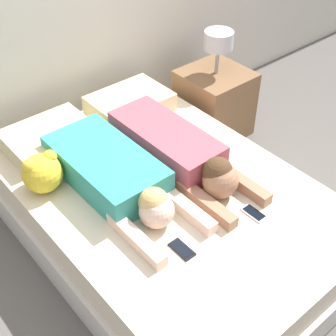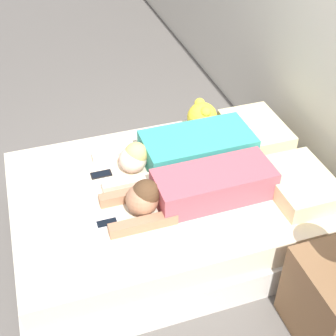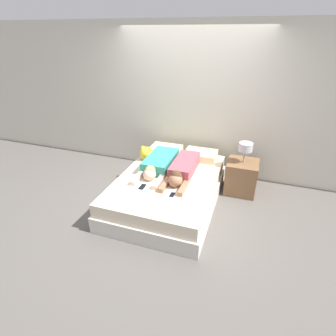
{
  "view_description": "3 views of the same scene",
  "coord_description": "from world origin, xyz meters",
  "px_view_note": "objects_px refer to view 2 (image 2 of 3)",
  "views": [
    {
      "loc": [
        -1.3,
        -1.54,
        2.27
      ],
      "look_at": [
        0.0,
        0.0,
        0.59
      ],
      "focal_mm": 50.0,
      "sensor_mm": 36.0,
      "label": 1
    },
    {
      "loc": [
        2.24,
        -0.74,
        2.5
      ],
      "look_at": [
        0.0,
        0.0,
        0.59
      ],
      "focal_mm": 50.0,
      "sensor_mm": 36.0,
      "label": 2
    },
    {
      "loc": [
        1.14,
        -3.28,
        2.41
      ],
      "look_at": [
        0.0,
        0.0,
        0.59
      ],
      "focal_mm": 28.0,
      "sensor_mm": 36.0,
      "label": 3
    }
  ],
  "objects_px": {
    "person_right": "(195,188)",
    "cell_phone_left": "(101,174)",
    "bed": "(168,209)",
    "cell_phone_right": "(107,223)",
    "person_left": "(184,149)",
    "plush_toy": "(202,116)",
    "pillow_head_left": "(255,131)",
    "pillow_head_right": "(300,184)"
  },
  "relations": [
    {
      "from": "person_right",
      "to": "cell_phone_right",
      "type": "distance_m",
      "value": 0.59
    },
    {
      "from": "bed",
      "to": "person_left",
      "type": "bearing_deg",
      "value": 139.47
    },
    {
      "from": "pillow_head_left",
      "to": "plush_toy",
      "type": "distance_m",
      "value": 0.42
    },
    {
      "from": "person_right",
      "to": "cell_phone_left",
      "type": "height_order",
      "value": "person_right"
    },
    {
      "from": "bed",
      "to": "person_right",
      "type": "xyz_separation_m",
      "value": [
        0.19,
        0.12,
        0.32
      ]
    },
    {
      "from": "person_right",
      "to": "plush_toy",
      "type": "bearing_deg",
      "value": 155.4
    },
    {
      "from": "bed",
      "to": "pillow_head_left",
      "type": "distance_m",
      "value": 0.91
    },
    {
      "from": "pillow_head_right",
      "to": "plush_toy",
      "type": "height_order",
      "value": "plush_toy"
    },
    {
      "from": "bed",
      "to": "person_left",
      "type": "height_order",
      "value": "person_left"
    },
    {
      "from": "pillow_head_left",
      "to": "cell_phone_right",
      "type": "xyz_separation_m",
      "value": [
        0.54,
        -1.26,
        -0.06
      ]
    },
    {
      "from": "person_right",
      "to": "cell_phone_left",
      "type": "bearing_deg",
      "value": -130.03
    },
    {
      "from": "pillow_head_left",
      "to": "cell_phone_left",
      "type": "relative_size",
      "value": 3.75
    },
    {
      "from": "pillow_head_left",
      "to": "cell_phone_left",
      "type": "distance_m",
      "value": 1.2
    },
    {
      "from": "bed",
      "to": "plush_toy",
      "type": "bearing_deg",
      "value": 140.25
    },
    {
      "from": "pillow_head_left",
      "to": "plush_toy",
      "type": "bearing_deg",
      "value": -123.35
    },
    {
      "from": "person_left",
      "to": "cell_phone_left",
      "type": "bearing_deg",
      "value": -91.99
    },
    {
      "from": "person_left",
      "to": "cell_phone_left",
      "type": "xyz_separation_m",
      "value": [
        -0.02,
        -0.6,
        -0.09
      ]
    },
    {
      "from": "bed",
      "to": "cell_phone_left",
      "type": "relative_size",
      "value": 14.71
    },
    {
      "from": "pillow_head_left",
      "to": "person_right",
      "type": "distance_m",
      "value": 0.85
    },
    {
      "from": "bed",
      "to": "pillow_head_right",
      "type": "height_order",
      "value": "pillow_head_right"
    },
    {
      "from": "pillow_head_right",
      "to": "cell_phone_right",
      "type": "distance_m",
      "value": 1.27
    },
    {
      "from": "bed",
      "to": "cell_phone_right",
      "type": "bearing_deg",
      "value": -64.46
    },
    {
      "from": "pillow_head_right",
      "to": "person_right",
      "type": "xyz_separation_m",
      "value": [
        -0.13,
        -0.68,
        0.04
      ]
    },
    {
      "from": "person_left",
      "to": "person_right",
      "type": "distance_m",
      "value": 0.42
    },
    {
      "from": "bed",
      "to": "person_left",
      "type": "xyz_separation_m",
      "value": [
        -0.23,
        0.19,
        0.32
      ]
    },
    {
      "from": "person_left",
      "to": "plush_toy",
      "type": "relative_size",
      "value": 4.6
    },
    {
      "from": "pillow_head_left",
      "to": "person_left",
      "type": "height_order",
      "value": "person_left"
    },
    {
      "from": "bed",
      "to": "pillow_head_left",
      "type": "xyz_separation_m",
      "value": [
        -0.32,
        0.8,
        0.29
      ]
    },
    {
      "from": "pillow_head_left",
      "to": "pillow_head_right",
      "type": "height_order",
      "value": "same"
    },
    {
      "from": "cell_phone_left",
      "to": "plush_toy",
      "type": "xyz_separation_m",
      "value": [
        -0.3,
        0.86,
        0.12
      ]
    },
    {
      "from": "pillow_head_left",
      "to": "plush_toy",
      "type": "xyz_separation_m",
      "value": [
        -0.23,
        -0.34,
        0.06
      ]
    },
    {
      "from": "person_right",
      "to": "plush_toy",
      "type": "height_order",
      "value": "plush_toy"
    },
    {
      "from": "person_right",
      "to": "person_left",
      "type": "bearing_deg",
      "value": 169.57
    },
    {
      "from": "person_left",
      "to": "cell_phone_left",
      "type": "distance_m",
      "value": 0.6
    },
    {
      "from": "person_left",
      "to": "cell_phone_right",
      "type": "bearing_deg",
      "value": -55.72
    },
    {
      "from": "person_left",
      "to": "plush_toy",
      "type": "distance_m",
      "value": 0.41
    },
    {
      "from": "cell_phone_left",
      "to": "plush_toy",
      "type": "bearing_deg",
      "value": 109.2
    },
    {
      "from": "person_right",
      "to": "plush_toy",
      "type": "xyz_separation_m",
      "value": [
        -0.74,
        0.34,
        0.02
      ]
    },
    {
      "from": "pillow_head_right",
      "to": "person_left",
      "type": "distance_m",
      "value": 0.82
    },
    {
      "from": "cell_phone_right",
      "to": "cell_phone_left",
      "type": "bearing_deg",
      "value": 172.44
    },
    {
      "from": "cell_phone_right",
      "to": "person_right",
      "type": "bearing_deg",
      "value": 93.26
    },
    {
      "from": "pillow_head_left",
      "to": "person_right",
      "type": "height_order",
      "value": "person_right"
    }
  ]
}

